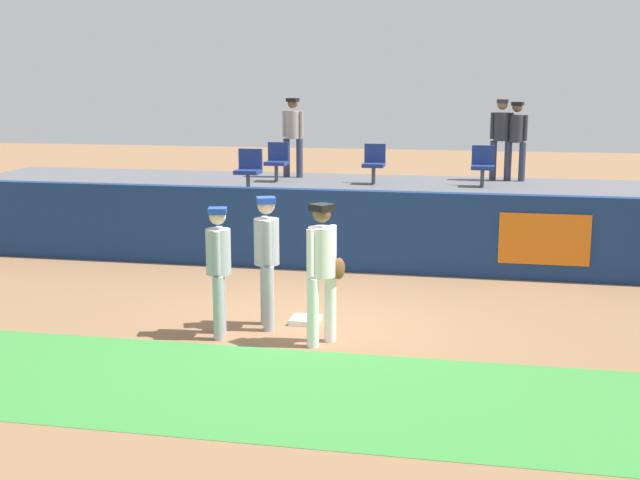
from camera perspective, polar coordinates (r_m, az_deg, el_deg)
ground_plane at (r=11.79m, az=-1.16°, el=-5.75°), size 60.00×60.00×0.00m
grass_foreground_strip at (r=9.48m, az=-4.59°, el=-9.96°), size 18.00×2.80×0.01m
first_base at (r=11.86m, az=-0.98°, el=-5.45°), size 0.40×0.40×0.08m
player_fielder_home at (r=10.68m, az=0.17°, el=-1.64°), size 0.54×0.48×1.83m
player_runner_visitor at (r=11.44m, az=-3.63°, el=-0.86°), size 0.45×0.48×1.81m
player_coach_visitor at (r=11.11m, az=-6.88°, el=-1.53°), size 0.40×0.47×1.73m
field_wall at (r=14.91m, az=1.84°, el=0.63°), size 18.00×0.26×1.45m
bleacher_platform at (r=17.44m, az=3.23°, el=1.66°), size 18.00×4.80×1.18m
seat_front_left at (r=16.68m, az=-4.83°, el=4.89°), size 0.48×0.44×0.84m
seat_back_left at (r=18.38m, az=-2.93°, el=5.46°), size 0.46×0.44×0.84m
seat_back_center at (r=17.96m, az=3.69°, el=5.33°), size 0.45×0.44×0.84m
seat_back_right at (r=17.79m, az=10.96°, el=5.10°), size 0.47×0.44×0.84m
spectator_hooded at (r=18.91m, az=12.19°, el=7.05°), size 0.49×0.36×1.76m
spectator_capped at (r=18.88m, az=13.15°, el=6.91°), size 0.46×0.40×1.71m
spectator_casual at (r=19.11m, az=-1.85°, el=7.35°), size 0.49×0.38×1.77m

